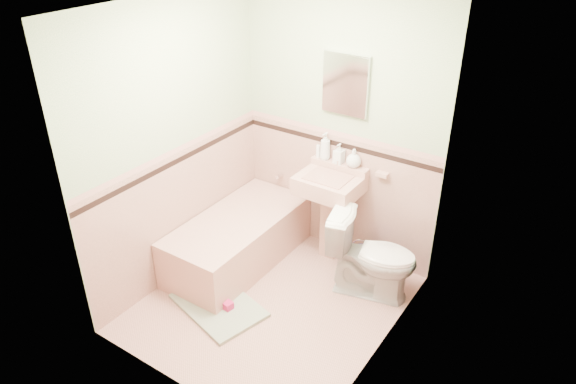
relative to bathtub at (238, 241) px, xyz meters
The scene contains 32 objects.
floor 0.75m from the bathtub, 27.65° to the right, with size 2.20×2.20×0.00m, color tan.
ceiling 2.38m from the bathtub, 27.65° to the right, with size 2.20×2.20×0.00m, color white.
wall_back 1.43m from the bathtub, 50.71° to the left, with size 2.50×2.50×0.00m, color beige.
wall_front 1.87m from the bathtub, 66.22° to the right, with size 2.50×2.50×0.00m, color beige.
wall_left 1.14m from the bathtub, 138.27° to the right, with size 2.50×2.50×0.00m, color beige.
wall_right 1.95m from the bathtub, 11.45° to the right, with size 2.50×2.50×0.00m, color beige.
wainscot_back 1.05m from the bathtub, 50.27° to the left, with size 2.00×2.00×0.00m, color tan.
wainscot_front 1.60m from the bathtub, 66.05° to the right, with size 2.00×2.00×0.00m, color tan.
wainscot_left 0.61m from the bathtub, 137.33° to the right, with size 2.20×2.20×0.00m, color tan.
wainscot_right 1.69m from the bathtub, 11.53° to the right, with size 2.20×2.20×0.00m, color tan.
accent_back 1.33m from the bathtub, 50.04° to the left, with size 2.00×2.00×0.00m, color black.
accent_front 1.79m from the bathtub, 65.95° to the right, with size 2.00×2.00×0.00m, color black.
accent_left 1.02m from the bathtub, 136.85° to the right, with size 2.20×2.20×0.00m, color black.
accent_right 1.87m from the bathtub, 11.57° to the right, with size 2.20×2.20×0.00m, color black.
cap_back 1.40m from the bathtub, 50.04° to the left, with size 2.00×2.00×0.00m, color tan.
cap_front 1.84m from the bathtub, 65.95° to the right, with size 2.00×2.00×0.00m, color tan.
cap_left 1.11m from the bathtub, 136.85° to the right, with size 2.20×2.20×0.00m, color tan.
cap_right 1.92m from the bathtub, 11.57° to the right, with size 2.20×2.20×0.00m, color tan.
bathtub is the anchor object (origin of this frame).
tub_faucet 0.83m from the bathtub, 90.00° to the left, with size 0.04×0.04×0.12m, color silver.
sink 0.89m from the bathtub, 37.93° to the left, with size 0.57×0.48×0.90m, color tan, non-canonical shape.
sink_faucet 1.20m from the bathtub, 44.58° to the left, with size 0.02×0.02×0.10m, color silver.
medicine_cabinet 1.78m from the bathtub, 47.42° to the left, with size 0.43×0.04×0.54m, color white.
soap_dish 1.51m from the bathtub, 33.57° to the left, with size 0.11×0.06×0.04m, color tan.
soap_bottle_left 1.23m from the bathtub, 53.83° to the left, with size 0.10×0.10×0.26m, color #B2B2B2.
soap_bottle_mid 1.28m from the bathtub, 46.76° to the left, with size 0.09×0.09×0.19m, color #B2B2B2.
soap_bottle_right 1.36m from the bathtub, 40.93° to the left, with size 0.14×0.14×0.17m, color #B2B2B2.
tube 1.15m from the bathtub, 58.05° to the left, with size 0.04×0.04×0.12m, color white.
toilet 1.31m from the bathtub, 12.91° to the left, with size 0.43×0.76×0.78m, color white.
bucket 1.19m from the bathtub, 26.87° to the left, with size 0.22×0.22×0.22m, color #171DB5, non-canonical shape.
bath_mat 0.72m from the bathtub, 66.63° to the right, with size 0.79×0.53×0.03m, color gray.
shoe 0.72m from the bathtub, 61.58° to the right, with size 0.16×0.08×0.06m, color #BF1E59.
Camera 1 is at (2.14, -2.95, 3.15)m, focal length 33.57 mm.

